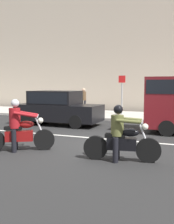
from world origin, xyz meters
The scene contains 9 objects.
ground_plane centered at (0.00, 0.00, 0.00)m, with size 80.00×80.00×0.00m, color black.
sidewalk_slab centered at (0.00, 8.00, 0.07)m, with size 40.00×4.40×0.14m, color #A8A399.
building_facade centered at (0.00, 11.40, 5.70)m, with size 40.00×1.40×11.41m, color #B7A893.
lane_marking_stripe centered at (-0.52, 0.90, 0.00)m, with size 18.00×0.14×0.01m, color silver.
motorcycle_with_rider_crimson centered at (-1.89, -1.83, 0.65)m, with size 1.91×1.23×1.60m.
motorcycle_with_rider_olive centered at (1.33, -1.70, 0.62)m, with size 2.05×0.75×1.51m.
parked_sedan_black centered at (-3.43, 3.41, 0.88)m, with size 4.28×1.82×1.72m.
street_sign_post centered at (-1.42, 8.23, 1.65)m, with size 0.44×0.08×2.48m.
pedestrian_bystander centered at (-4.01, 8.07, 1.10)m, with size 0.34×0.34×1.64m.
Camera 1 is at (3.25, -8.63, 2.05)m, focal length 43.66 mm.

